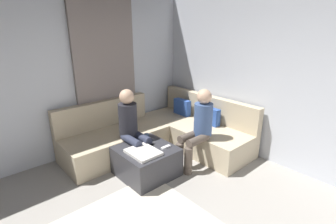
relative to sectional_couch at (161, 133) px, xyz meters
name	(u,v)px	position (x,y,z in m)	size (l,w,h in m)	color
wall_back	(326,84)	(2.08, 1.06, 1.07)	(6.00, 0.12, 2.70)	silver
wall_left	(18,81)	(-0.86, -1.88, 1.07)	(0.12, 6.00, 2.70)	silver
curtain_panel	(106,77)	(-0.76, -0.58, 0.97)	(0.06, 1.10, 2.50)	gray
sectional_couch	(161,133)	(0.00, 0.00, 0.00)	(2.10, 2.55, 0.87)	#C6B593
ottoman	(146,161)	(0.50, -0.71, -0.07)	(0.76, 0.76, 0.42)	#333338
folded_blanket	(143,152)	(0.60, -0.83, 0.16)	(0.44, 0.36, 0.04)	white
coffee_mug	(147,137)	(0.28, -0.53, 0.19)	(0.08, 0.08, 0.10)	#334C72
game_remote	(166,147)	(0.68, -0.49, 0.15)	(0.05, 0.15, 0.02)	white
person_on_couch_back	(199,125)	(0.80, 0.06, 0.38)	(0.30, 0.60, 1.20)	brown
person_on_couch_side	(132,126)	(0.15, -0.70, 0.38)	(0.60, 0.30, 1.20)	#2D3347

